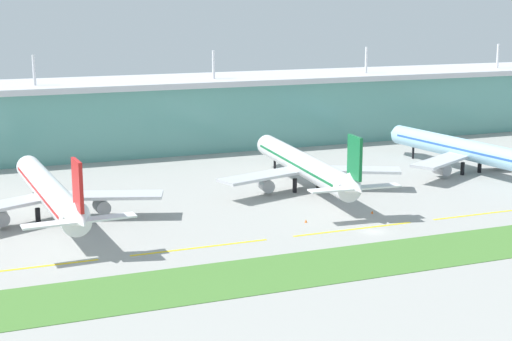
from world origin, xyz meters
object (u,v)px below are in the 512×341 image
object	(u,v)px
airliner_far_middle	(468,150)
safety_cone_left_wingtip	(306,221)
airliner_near_middle	(50,192)
airliner_center	(305,166)
safety_cone_nose_front	(372,212)

from	to	relation	value
airliner_far_middle	safety_cone_left_wingtip	distance (m)	70.91
airliner_near_middle	safety_cone_left_wingtip	world-z (taller)	airliner_near_middle
airliner_near_middle	airliner_center	bearing A→B (deg)	4.86
safety_cone_left_wingtip	safety_cone_nose_front	bearing A→B (deg)	4.06
safety_cone_nose_front	airliner_far_middle	bearing A→B (deg)	31.05
airliner_near_middle	safety_cone_left_wingtip	distance (m)	56.16
airliner_far_middle	safety_cone_left_wingtip	xyz separation A→B (m)	(-64.19, -29.50, -6.10)
safety_cone_nose_front	airliner_center	bearing A→B (deg)	100.10
safety_cone_left_wingtip	safety_cone_nose_front	world-z (taller)	same
airliner_near_middle	safety_cone_nose_front	size ratio (longest dim) A/B	95.81
airliner_center	safety_cone_nose_front	world-z (taller)	airliner_center
airliner_center	safety_cone_left_wingtip	size ratio (longest dim) A/B	99.39
airliner_near_middle	airliner_center	size ratio (longest dim) A/B	0.96
airliner_near_middle	safety_cone_left_wingtip	xyz separation A→B (m)	(51.32, -21.98, -6.10)
airliner_near_middle	airliner_far_middle	size ratio (longest dim) A/B	0.98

